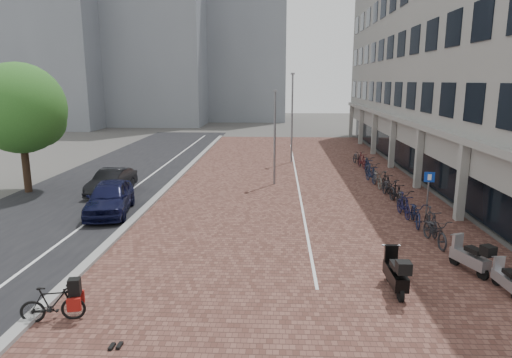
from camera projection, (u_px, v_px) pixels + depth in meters
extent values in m
plane|color=#474442|center=(248.00, 251.00, 15.99)|extent=(140.00, 140.00, 0.00)
cube|color=brown|center=(294.00, 179.00, 27.60)|extent=(14.50, 42.00, 0.04)
cube|color=black|center=(116.00, 177.00, 28.13)|extent=(8.00, 50.00, 0.03)
cube|color=gray|center=(178.00, 177.00, 27.93)|extent=(0.35, 42.00, 0.14)
cube|color=white|center=(148.00, 177.00, 28.03)|extent=(0.12, 44.00, 0.00)
cube|color=white|center=(297.00, 179.00, 27.58)|extent=(0.10, 30.00, 0.00)
cube|color=gray|center=(465.00, 39.00, 29.17)|extent=(8.00, 40.00, 13.00)
cube|color=black|center=(404.00, 144.00, 30.78)|extent=(0.15, 38.00, 3.20)
cube|color=gray|center=(403.00, 118.00, 30.42)|extent=(1.60, 38.00, 0.30)
cube|color=gray|center=(462.00, 182.00, 19.10)|extent=(0.35, 0.35, 3.40)
cube|color=gray|center=(419.00, 158.00, 24.96)|extent=(0.35, 0.35, 3.40)
cube|color=gray|center=(392.00, 144.00, 30.82)|extent=(0.35, 0.35, 3.40)
cube|color=gray|center=(374.00, 133.00, 36.67)|extent=(0.35, 0.35, 3.40)
cube|color=gray|center=(361.00, 126.00, 42.53)|extent=(0.35, 0.35, 3.40)
cube|color=gray|center=(351.00, 121.00, 48.38)|extent=(0.35, 0.35, 3.40)
cube|color=gray|center=(152.00, 3.00, 60.21)|extent=(14.00, 12.00, 32.00)
cube|color=gray|center=(245.00, 32.00, 67.10)|extent=(12.00, 10.00, 26.00)
cube|color=gray|center=(61.00, 47.00, 56.11)|extent=(10.00, 10.00, 20.00)
imported|color=black|center=(110.00, 198.00, 20.33)|extent=(2.49, 4.62, 1.49)
imported|color=black|center=(112.00, 182.00, 24.04)|extent=(1.64, 3.99, 1.29)
imported|color=black|center=(53.00, 304.00, 11.20)|extent=(1.62, 0.77, 0.94)
cube|color=black|center=(51.00, 288.00, 11.11)|extent=(0.33, 0.32, 0.42)
cube|color=maroon|center=(44.00, 302.00, 11.20)|extent=(0.34, 0.16, 0.33)
cube|color=maroon|center=(61.00, 303.00, 11.18)|extent=(0.34, 0.16, 0.33)
cylinder|color=slate|center=(427.00, 198.00, 19.52)|extent=(0.07, 0.07, 1.91)
cube|color=#0D35AE|center=(429.00, 177.00, 19.30)|extent=(0.43, 0.09, 0.43)
cylinder|color=slate|center=(275.00, 139.00, 25.65)|extent=(0.12, 0.12, 5.34)
cylinder|color=slate|center=(292.00, 119.00, 32.57)|extent=(0.12, 0.12, 6.37)
cylinder|color=#382619|center=(26.00, 165.00, 24.12)|extent=(0.38, 0.38, 2.99)
sphere|color=#2B5F20|center=(20.00, 108.00, 23.48)|extent=(4.70, 4.70, 4.70)
sphere|color=#2B5F20|center=(37.00, 120.00, 24.22)|extent=(2.99, 2.99, 2.99)
imported|color=#222327|center=(435.00, 231.00, 16.52)|extent=(0.85, 2.02, 1.04)
imported|color=black|center=(431.00, 221.00, 17.63)|extent=(0.57, 1.77, 1.05)
imported|color=#151B39|center=(416.00, 213.00, 18.77)|extent=(0.92, 2.04, 1.04)
imported|color=#141438|center=(404.00, 205.00, 19.90)|extent=(0.58, 1.77, 1.05)
imported|color=black|center=(403.00, 199.00, 21.01)|extent=(0.73, 1.99, 1.04)
imported|color=black|center=(397.00, 193.00, 22.13)|extent=(0.54, 1.76, 1.05)
imported|color=black|center=(389.00, 187.00, 23.26)|extent=(0.81, 2.01, 1.04)
imported|color=black|center=(386.00, 182.00, 24.38)|extent=(0.54, 1.76, 1.05)
imported|color=#62615A|center=(378.00, 178.00, 25.51)|extent=(0.75, 1.99, 1.04)
imported|color=#151F3C|center=(371.00, 174.00, 26.64)|extent=(0.74, 1.80, 1.05)
imported|color=black|center=(371.00, 170.00, 27.75)|extent=(0.93, 2.04, 1.04)
imported|color=#141C39|center=(367.00, 167.00, 28.87)|extent=(0.54, 1.76, 1.05)
imported|color=black|center=(368.00, 163.00, 29.98)|extent=(0.82, 2.01, 1.04)
imported|color=#4C1418|center=(362.00, 160.00, 31.11)|extent=(0.71, 1.79, 1.05)
imported|color=#222328|center=(357.00, 158.00, 32.24)|extent=(0.89, 2.03, 1.04)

